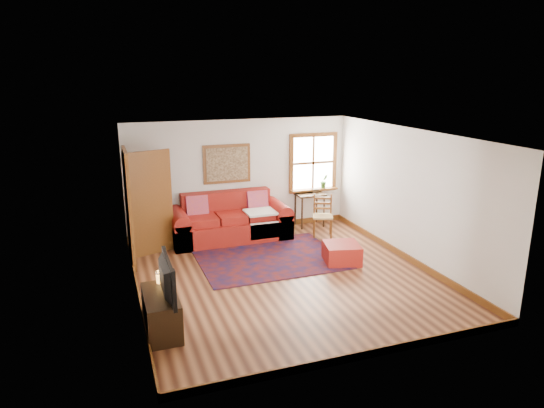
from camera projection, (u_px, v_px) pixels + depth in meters
name	position (u px, v px, depth m)	size (l,w,h in m)	color
ground	(284.00, 276.00, 8.55)	(5.50, 5.50, 0.00)	#492313
room_envelope	(284.00, 185.00, 8.13)	(5.04, 5.54, 2.52)	silver
window	(314.00, 169.00, 11.24)	(1.18, 0.20, 1.38)	white
doorway	(142.00, 203.00, 9.18)	(0.89, 1.08, 2.14)	black
framed_artwork	(227.00, 164.00, 10.51)	(1.05, 0.07, 0.85)	brown
persian_rug	(268.00, 257.00, 9.37)	(2.68, 2.14, 0.02)	#55120C
red_leather_sofa	(230.00, 224.00, 10.40)	(2.51, 1.04, 0.98)	maroon
red_ottoman	(342.00, 253.00, 9.12)	(0.64, 0.64, 0.37)	maroon
side_table	(310.00, 199.00, 11.19)	(0.65, 0.49, 0.78)	#311F10
ladder_back_chair	(323.00, 214.00, 10.54)	(0.55, 0.54, 0.91)	tan
media_cabinet	(161.00, 313.00, 6.66)	(0.45, 1.00, 0.55)	#311F10
television	(161.00, 279.00, 6.42)	(0.97, 0.13, 0.56)	black
candle_hurricane	(160.00, 277.00, 6.93)	(0.12, 0.12, 0.18)	silver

